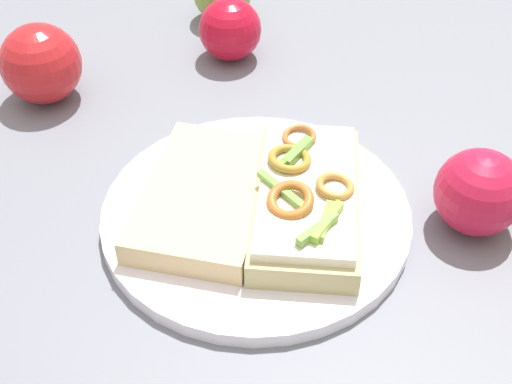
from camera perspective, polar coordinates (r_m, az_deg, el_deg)
ground_plane at (r=0.60m, az=0.00°, el=-2.32°), size 2.00×2.00×0.00m
plate at (r=0.60m, az=0.00°, el=-1.88°), size 0.26×0.26×0.01m
sandwich at (r=0.58m, az=4.09°, el=-0.45°), size 0.19×0.13×0.05m
bread_slice_side at (r=0.59m, az=-4.06°, el=-0.37°), size 0.18×0.15×0.02m
apple_0 at (r=0.79m, az=-2.12°, el=13.07°), size 0.09×0.09×0.07m
apple_3 at (r=0.75m, az=-17.09°, el=9.94°), size 0.09×0.09×0.08m
apple_5 at (r=0.60m, az=17.68°, el=-0.01°), size 0.10×0.10×0.07m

